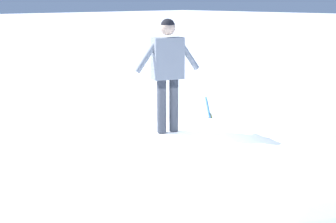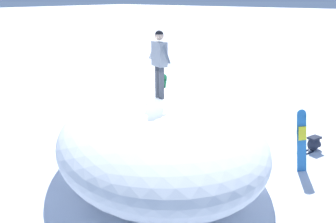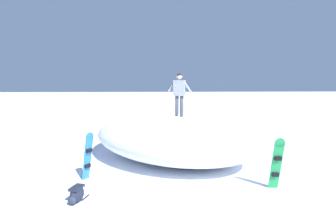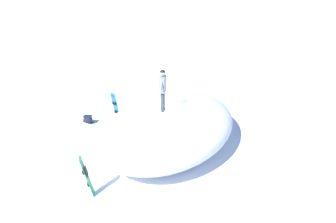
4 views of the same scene
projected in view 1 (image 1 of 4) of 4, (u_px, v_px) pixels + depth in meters
snow_mound at (196, 186)px, 7.02m from camera, size 8.77×8.89×1.80m
snowboarder_standing at (168, 65)px, 6.59m from camera, size 0.46×0.99×1.73m
snowboard_primary_upright at (211, 128)px, 10.51m from camera, size 0.42×0.43×1.58m
backpack_near at (169, 139)px, 11.64m from camera, size 0.71×0.43×0.43m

